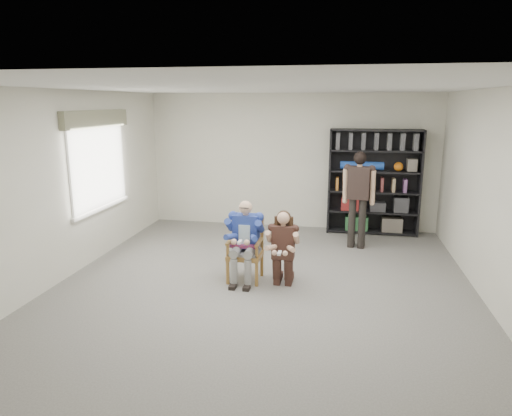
% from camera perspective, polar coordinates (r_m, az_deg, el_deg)
% --- Properties ---
extents(room_shell, '(6.00, 7.00, 2.80)m').
position_cam_1_polar(room_shell, '(6.21, 0.80, 1.84)').
color(room_shell, silver).
rests_on(room_shell, ground).
extents(floor, '(6.00, 7.00, 0.01)m').
position_cam_1_polar(floor, '(6.63, 0.76, -10.12)').
color(floor, '#65625E').
rests_on(floor, ground).
extents(window_left, '(0.16, 2.00, 1.75)m').
position_cam_1_polar(window_left, '(8.12, -18.99, 5.43)').
color(window_left, white).
rests_on(window_left, room_shell).
extents(armchair, '(0.55, 0.53, 0.94)m').
position_cam_1_polar(armchair, '(6.80, -1.38, -5.28)').
color(armchair, olive).
rests_on(armchair, floor).
extents(seated_man, '(0.54, 0.74, 1.22)m').
position_cam_1_polar(seated_man, '(6.76, -1.38, -4.14)').
color(seated_man, '#22478B').
rests_on(seated_man, floor).
extents(kneeling_woman, '(0.48, 0.76, 1.12)m').
position_cam_1_polar(kneeling_woman, '(6.57, 3.38, -5.15)').
color(kneeling_woman, '#39201C').
rests_on(kneeling_woman, floor).
extents(bookshelf, '(1.80, 0.38, 2.10)m').
position_cam_1_polar(bookshelf, '(9.44, 14.51, 3.14)').
color(bookshelf, black).
rests_on(bookshelf, floor).
extents(standing_man, '(0.59, 0.39, 1.76)m').
position_cam_1_polar(standing_man, '(8.41, 12.63, 0.89)').
color(standing_man, black).
rests_on(standing_man, floor).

